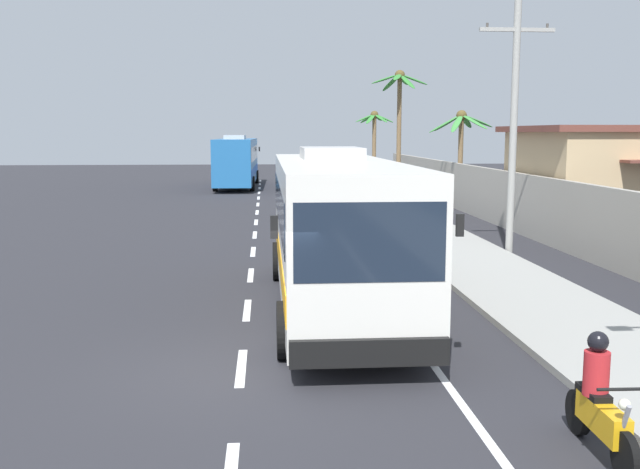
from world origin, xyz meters
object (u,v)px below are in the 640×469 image
Objects in this scene: coach_bus_far_lane at (237,160)px; palm_second at (461,135)px; utility_pole_mid at (514,111)px; coach_bus_foreground at (336,226)px; motorcycle_beside_bus at (352,229)px; motorcycle_trailing at (599,406)px; palm_third at (399,106)px; palm_nearest at (374,132)px.

palm_second is (12.47, -15.51, 1.91)m from coach_bus_far_lane.
utility_pole_mid is 14.68m from palm_second.
palm_second is at bearing -51.18° from coach_bus_far_lane.
coach_bus_foreground is at bearing -84.27° from coach_bus_far_lane.
motorcycle_beside_bus is 15.01m from palm_second.
motorcycle_trailing is 31.51m from palm_third.
coach_bus_far_lane is 1.66× the size of palm_third.
palm_third is (3.23, 30.97, 4.84)m from motorcycle_trailing.
palm_second is at bearing 81.15° from utility_pole_mid.
coach_bus_far_lane is (-3.70, 36.94, 0.09)m from coach_bus_foreground.
motorcycle_trailing is at bearing -105.06° from utility_pole_mid.
motorcycle_trailing is 15.90m from utility_pole_mid.
coach_bus_far_lane reaches higher than motorcycle_beside_bus.
palm_nearest is at bearing 79.97° from coach_bus_foreground.
utility_pole_mid is (5.10, -1.80, 4.05)m from motorcycle_beside_bus.
palm_nearest is at bearing 85.11° from motorcycle_trailing.
palm_nearest reaches higher than motorcycle_beside_bus.
coach_bus_far_lane is 6.24× the size of motorcycle_beside_bus.
motorcycle_trailing is at bearing -94.89° from palm_nearest.
palm_second is 0.70× the size of palm_third.
motorcycle_beside_bus is 0.35× the size of palm_nearest.
palm_third is at bearing -55.70° from coach_bus_far_lane.
motorcycle_beside_bus is 26.89m from palm_nearest.
palm_nearest reaches higher than coach_bus_far_lane.
coach_bus_far_lane is 1.36× the size of utility_pole_mid.
coach_bus_foreground is at bearing -112.26° from palm_second.
motorcycle_beside_bus is at bearing -106.80° from palm_third.
coach_bus_far_lane is at bearing 124.30° from palm_third.
motorcycle_trailing is 43.18m from palm_nearest.
palm_second is at bearing 59.90° from motorcycle_beside_bus.
palm_third reaches higher than motorcycle_trailing.
motorcycle_beside_bus is at bearing -100.30° from palm_nearest.
palm_third reaches higher than coach_bus_foreground.
palm_second reaches higher than coach_bus_foreground.
coach_bus_far_lane reaches higher than motorcycle_trailing.
motorcycle_trailing is 0.22× the size of utility_pole_mid.
motorcycle_beside_bus reaches higher than motorcycle_trailing.
coach_bus_far_lane is at bearing 108.82° from utility_pole_mid.
coach_bus_far_lane is at bearing 168.94° from palm_nearest.
palm_second is at bearing 67.74° from coach_bus_foreground.
palm_second is at bearing -79.24° from palm_nearest.
palm_nearest is 1.07× the size of palm_second.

